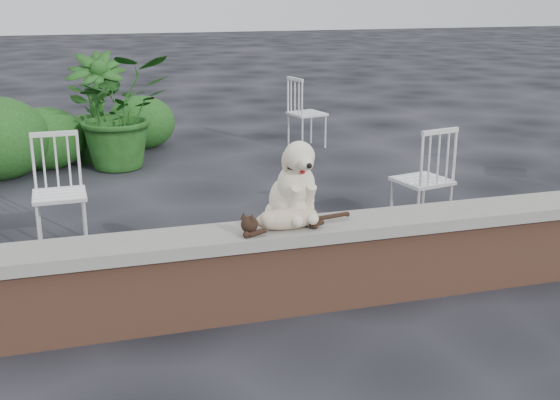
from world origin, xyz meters
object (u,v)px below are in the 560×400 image
object	(u,v)px
chair_e	(307,112)
chair_c	(422,178)
potted_plant_a	(119,111)
chair_a	(59,193)
dog	(292,179)
potted_plant_b	(98,107)
cat	(287,217)

from	to	relation	value
chair_e	chair_c	distance (m)	3.50
chair_c	potted_plant_a	size ratio (longest dim) A/B	0.70
chair_e	potted_plant_a	xyz separation A→B (m)	(-2.48, -0.43, 0.21)
chair_c	potted_plant_a	distance (m)	3.87
chair_a	dog	bearing A→B (deg)	-46.88
chair_c	potted_plant_b	size ratio (longest dim) A/B	0.71
cat	potted_plant_a	bearing A→B (deg)	94.06
cat	chair_c	distance (m)	2.05
dog	chair_a	bearing A→B (deg)	128.79
chair_e	potted_plant_a	distance (m)	2.52
dog	chair_c	distance (m)	1.93
chair_a	potted_plant_a	distance (m)	2.73
chair_c	chair_e	bearing A→B (deg)	-104.33
cat	chair_c	xyz separation A→B (m)	(1.62, 1.24, -0.19)
potted_plant_a	chair_a	bearing A→B (deg)	-104.74
dog	cat	bearing A→B (deg)	-123.49
chair_a	potted_plant_b	bearing A→B (deg)	80.26
potted_plant_a	chair_e	bearing A→B (deg)	9.74
dog	cat	size ratio (longest dim) A/B	0.62
chair_e	potted_plant_a	size ratio (longest dim) A/B	0.70
chair_e	potted_plant_b	bearing A→B (deg)	77.04
cat	chair_e	xyz separation A→B (m)	(1.76, 4.74, -0.19)
potted_plant_b	cat	bearing A→B (deg)	-78.72
dog	potted_plant_b	distance (m)	4.71
dog	potted_plant_a	distance (m)	4.24
chair_c	chair_a	bearing A→B (deg)	-20.49
chair_a	potted_plant_b	distance (m)	3.10
cat	chair_e	world-z (taller)	chair_e
dog	chair_e	world-z (taller)	dog
cat	potted_plant_a	world-z (taller)	potted_plant_a
potted_plant_b	chair_c	bearing A→B (deg)	-53.74
dog	chair_a	size ratio (longest dim) A/B	0.61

